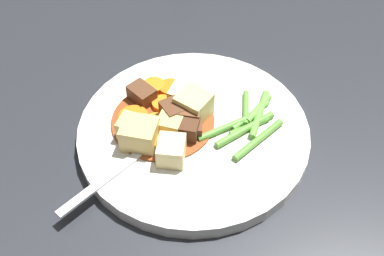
# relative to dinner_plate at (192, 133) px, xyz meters

# --- Properties ---
(ground_plane) EXTENTS (3.00, 3.00, 0.00)m
(ground_plane) POSITION_rel_dinner_plate_xyz_m (0.00, 0.00, -0.01)
(ground_plane) COLOR #26282D
(dinner_plate) EXTENTS (0.27, 0.27, 0.02)m
(dinner_plate) POSITION_rel_dinner_plate_xyz_m (0.00, 0.00, 0.00)
(dinner_plate) COLOR white
(dinner_plate) RESTS_ON ground_plane
(stew_sauce) EXTENTS (0.12, 0.12, 0.00)m
(stew_sauce) POSITION_rel_dinner_plate_xyz_m (0.04, -0.01, 0.01)
(stew_sauce) COLOR brown
(stew_sauce) RESTS_ON dinner_plate
(carrot_slice_0) EXTENTS (0.04, 0.04, 0.01)m
(carrot_slice_0) POSITION_rel_dinner_plate_xyz_m (0.04, -0.03, 0.01)
(carrot_slice_0) COLOR orange
(carrot_slice_0) RESTS_ON dinner_plate
(carrot_slice_1) EXTENTS (0.04, 0.04, 0.01)m
(carrot_slice_1) POSITION_rel_dinner_plate_xyz_m (0.01, -0.03, 0.01)
(carrot_slice_1) COLOR orange
(carrot_slice_1) RESTS_ON dinner_plate
(carrot_slice_2) EXTENTS (0.05, 0.05, 0.01)m
(carrot_slice_2) POSITION_rel_dinner_plate_xyz_m (0.07, -0.01, 0.01)
(carrot_slice_2) COLOR orange
(carrot_slice_2) RESTS_ON dinner_plate
(carrot_slice_3) EXTENTS (0.05, 0.05, 0.01)m
(carrot_slice_3) POSITION_rel_dinner_plate_xyz_m (0.04, 0.02, 0.02)
(carrot_slice_3) COLOR orange
(carrot_slice_3) RESTS_ON dinner_plate
(carrot_slice_4) EXTENTS (0.03, 0.03, 0.01)m
(carrot_slice_4) POSITION_rel_dinner_plate_xyz_m (0.05, -0.06, 0.01)
(carrot_slice_4) COLOR orange
(carrot_slice_4) RESTS_ON dinner_plate
(carrot_slice_5) EXTENTS (0.03, 0.03, 0.01)m
(carrot_slice_5) POSITION_rel_dinner_plate_xyz_m (0.03, -0.06, 0.01)
(carrot_slice_5) COLOR orange
(carrot_slice_5) RESTS_ON dinner_plate
(carrot_slice_6) EXTENTS (0.04, 0.04, 0.01)m
(carrot_slice_6) POSITION_rel_dinner_plate_xyz_m (0.04, -0.00, 0.01)
(carrot_slice_6) COLOR orange
(carrot_slice_6) RESTS_ON dinner_plate
(potato_chunk_0) EXTENTS (0.03, 0.04, 0.03)m
(potato_chunk_0) POSITION_rel_dinner_plate_xyz_m (0.02, 0.05, 0.02)
(potato_chunk_0) COLOR #EAD68C
(potato_chunk_0) RESTS_ON dinner_plate
(potato_chunk_1) EXTENTS (0.04, 0.04, 0.02)m
(potato_chunk_1) POSITION_rel_dinner_plate_xyz_m (0.01, -0.04, 0.02)
(potato_chunk_1) COLOR #EAD68C
(potato_chunk_1) RESTS_ON dinner_plate
(potato_chunk_2) EXTENTS (0.05, 0.05, 0.03)m
(potato_chunk_2) POSITION_rel_dinner_plate_xyz_m (-0.00, -0.02, 0.03)
(potato_chunk_2) COLOR #E5CC7A
(potato_chunk_2) RESTS_ON dinner_plate
(potato_chunk_3) EXTENTS (0.05, 0.04, 0.03)m
(potato_chunk_3) POSITION_rel_dinner_plate_xyz_m (0.06, 0.02, 0.02)
(potato_chunk_3) COLOR #DBBC6B
(potato_chunk_3) RESTS_ON dinner_plate
(potato_chunk_4) EXTENTS (0.04, 0.04, 0.03)m
(potato_chunk_4) POSITION_rel_dinner_plate_xyz_m (0.07, 0.01, 0.02)
(potato_chunk_4) COLOR #DBBC6B
(potato_chunk_4) RESTS_ON dinner_plate
(potato_chunk_5) EXTENTS (0.03, 0.03, 0.02)m
(potato_chunk_5) POSITION_rel_dinner_plate_xyz_m (0.03, 0.01, 0.02)
(potato_chunk_5) COLOR #DBBC6B
(potato_chunk_5) RESTS_ON dinner_plate
(meat_chunk_0) EXTENTS (0.02, 0.02, 0.02)m
(meat_chunk_0) POSITION_rel_dinner_plate_xyz_m (-0.00, 0.01, 0.02)
(meat_chunk_0) COLOR #56331E
(meat_chunk_0) RESTS_ON dinner_plate
(meat_chunk_1) EXTENTS (0.04, 0.04, 0.02)m
(meat_chunk_1) POSITION_rel_dinner_plate_xyz_m (0.06, -0.04, 0.02)
(meat_chunk_1) COLOR #56331E
(meat_chunk_1) RESTS_ON dinner_plate
(meat_chunk_2) EXTENTS (0.04, 0.04, 0.03)m
(meat_chunk_2) POSITION_rel_dinner_plate_xyz_m (0.02, -0.01, 0.02)
(meat_chunk_2) COLOR #56331E
(meat_chunk_2) RESTS_ON dinner_plate
(meat_chunk_3) EXTENTS (0.04, 0.03, 0.03)m
(meat_chunk_3) POSITION_rel_dinner_plate_xyz_m (0.01, -0.01, 0.02)
(meat_chunk_3) COLOR brown
(meat_chunk_3) RESTS_ON dinner_plate
(meat_chunk_4) EXTENTS (0.03, 0.03, 0.02)m
(meat_chunk_4) POSITION_rel_dinner_plate_xyz_m (0.01, 0.01, 0.02)
(meat_chunk_4) COLOR #4C2B19
(meat_chunk_4) RESTS_ON dinner_plate
(green_bean_0) EXTENTS (0.05, 0.03, 0.01)m
(green_bean_0) POSITION_rel_dinner_plate_xyz_m (-0.07, 0.00, 0.01)
(green_bean_0) COLOR #599E38
(green_bean_0) RESTS_ON dinner_plate
(green_bean_1) EXTENTS (0.08, 0.05, 0.01)m
(green_bean_1) POSITION_rel_dinner_plate_xyz_m (-0.04, 0.00, 0.01)
(green_bean_1) COLOR #599E38
(green_bean_1) RESTS_ON dinner_plate
(green_bean_2) EXTENTS (0.03, 0.08, 0.01)m
(green_bean_2) POSITION_rel_dinner_plate_xyz_m (-0.08, -0.02, 0.01)
(green_bean_2) COLOR #66AD42
(green_bean_2) RESTS_ON dinner_plate
(green_bean_3) EXTENTS (0.06, 0.06, 0.01)m
(green_bean_3) POSITION_rel_dinner_plate_xyz_m (-0.07, 0.02, 0.01)
(green_bean_3) COLOR #599E38
(green_bean_3) RESTS_ON dinner_plate
(green_bean_4) EXTENTS (0.07, 0.06, 0.01)m
(green_bean_4) POSITION_rel_dinner_plate_xyz_m (-0.06, 0.01, 0.01)
(green_bean_4) COLOR #599E38
(green_bean_4) RESTS_ON dinner_plate
(green_bean_5) EXTENTS (0.05, 0.05, 0.01)m
(green_bean_5) POSITION_rel_dinner_plate_xyz_m (-0.07, -0.02, 0.01)
(green_bean_5) COLOR #66AD42
(green_bean_5) RESTS_ON dinner_plate
(green_bean_6) EXTENTS (0.04, 0.05, 0.01)m
(green_bean_6) POSITION_rel_dinner_plate_xyz_m (-0.08, -0.03, 0.01)
(green_bean_6) COLOR #66AD42
(green_bean_6) RESTS_ON dinner_plate
(green_bean_7) EXTENTS (0.01, 0.05, 0.01)m
(green_bean_7) POSITION_rel_dinner_plate_xyz_m (-0.06, -0.03, 0.01)
(green_bean_7) COLOR #599E38
(green_bean_7) RESTS_ON dinner_plate
(fork) EXTENTS (0.13, 0.14, 0.00)m
(fork) POSITION_rel_dinner_plate_xyz_m (0.07, 0.05, 0.01)
(fork) COLOR silver
(fork) RESTS_ON dinner_plate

